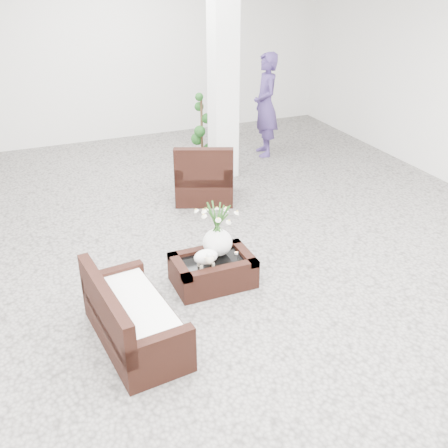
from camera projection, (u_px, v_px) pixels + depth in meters
name	position (u px, v px, depth m)	size (l,w,h in m)	color
ground	(221.00, 266.00, 6.49)	(11.00, 11.00, 0.00)	gray
column	(223.00, 71.00, 8.41)	(0.40, 0.40, 3.50)	white
coffee_table	(213.00, 272.00, 6.08)	(0.90, 0.60, 0.31)	black
sheep_figurine	(206.00, 258.00, 5.83)	(0.28, 0.23, 0.21)	white
planter_narcissus	(217.00, 223.00, 5.94)	(0.44, 0.44, 0.80)	white
tealight	(236.00, 253.00, 6.12)	(0.04, 0.04, 0.03)	white
armchair	(205.00, 170.00, 8.10)	(0.86, 0.83, 0.92)	black
loveseat	(135.00, 311.00, 5.07)	(1.36, 0.65, 0.72)	black
topiary	(202.00, 130.00, 9.32)	(0.34, 0.34, 1.28)	#164114
shopper	(266.00, 105.00, 9.68)	(0.68, 0.45, 1.88)	#42306B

